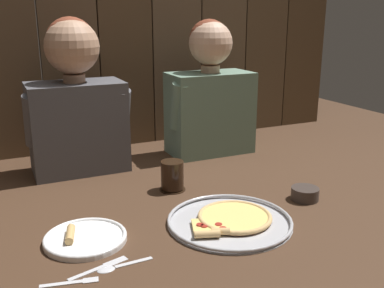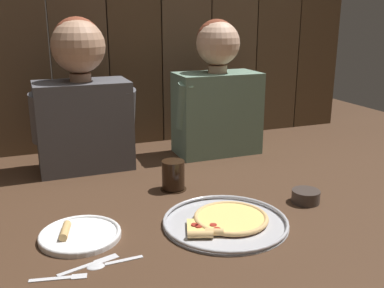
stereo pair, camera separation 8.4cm
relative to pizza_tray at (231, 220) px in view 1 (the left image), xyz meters
name	(u,v)px [view 1 (the left image)]	position (x,y,z in m)	size (l,w,h in m)	color
ground_plane	(204,207)	(-0.02, 0.13, -0.01)	(3.20, 3.20, 0.00)	#422B1C
pizza_tray	(231,220)	(0.00, 0.00, 0.00)	(0.36, 0.36, 0.03)	#B2B2B7
dinner_plate	(85,238)	(-0.41, 0.07, 0.00)	(0.22, 0.22, 0.03)	white
drinking_glass	(172,176)	(-0.06, 0.30, 0.04)	(0.09, 0.09, 0.10)	black
dipping_bowl	(305,193)	(0.30, 0.05, 0.01)	(0.09, 0.09, 0.04)	#3D332D
table_fork	(72,282)	(-0.47, -0.11, -0.01)	(0.13, 0.04, 0.01)	silver
table_knife	(99,268)	(-0.41, -0.08, -0.01)	(0.15, 0.06, 0.01)	silver
table_spoon	(115,266)	(-0.37, -0.09, -0.01)	(0.14, 0.03, 0.01)	silver
diner_left	(76,99)	(-0.30, 0.65, 0.27)	(0.39, 0.21, 0.58)	#4C4C51
diner_right	(210,92)	(0.26, 0.65, 0.26)	(0.39, 0.20, 0.57)	slate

